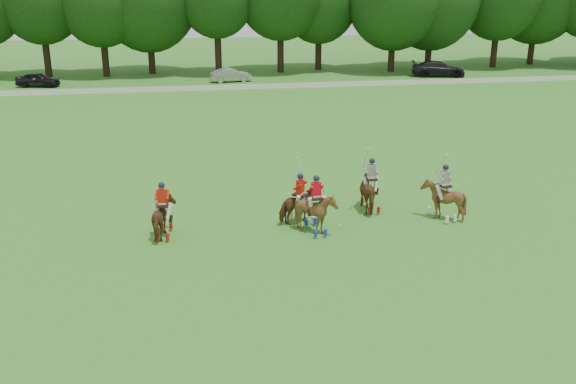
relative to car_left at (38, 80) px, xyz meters
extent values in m
plane|color=#2D7220|center=(17.25, -42.50, -0.67)|extent=(180.00, 180.00, 0.00)
cylinder|color=black|center=(-0.18, 6.42, 1.82)|extent=(0.70, 0.70, 4.98)
cylinder|color=black|center=(5.62, 5.99, 1.65)|extent=(0.70, 0.70, 4.64)
cylinder|color=black|center=(10.27, 7.02, 1.48)|extent=(0.70, 0.70, 4.31)
cylinder|color=black|center=(17.22, 5.50, 1.95)|extent=(0.70, 0.70, 5.24)
cylinder|color=black|center=(23.88, 5.74, 1.92)|extent=(0.70, 0.70, 5.19)
cylinder|color=black|center=(28.32, 7.12, 1.57)|extent=(0.70, 0.70, 4.48)
cylinder|color=black|center=(35.79, 4.32, 1.43)|extent=(0.70, 0.70, 4.21)
cylinder|color=black|center=(40.51, 5.67, 1.36)|extent=(0.70, 0.70, 4.07)
cylinder|color=black|center=(48.42, 5.88, 1.72)|extent=(0.70, 0.70, 4.79)
cylinder|color=black|center=(53.85, 7.42, 1.55)|extent=(0.70, 0.70, 4.44)
cube|color=white|center=(17.25, -4.50, -0.45)|extent=(120.00, 0.10, 0.44)
imported|color=black|center=(0.00, 0.00, 0.00)|extent=(4.19, 2.35, 1.34)
imported|color=#A3A2A7|center=(18.05, 0.00, -0.02)|extent=(4.11, 1.96, 1.30)
imported|color=black|center=(39.44, 0.00, 0.12)|extent=(5.80, 3.42, 1.58)
imported|color=#543116|center=(12.19, -38.90, 0.11)|extent=(1.04, 1.94, 1.57)
cube|color=black|center=(12.19, -38.90, 0.69)|extent=(0.50, 0.61, 0.08)
cylinder|color=tan|center=(11.89, -38.87, 0.61)|extent=(0.05, 0.21, 1.29)
imported|color=#543116|center=(17.79, -38.40, 0.07)|extent=(1.91, 1.94, 1.48)
cube|color=black|center=(17.79, -38.40, 0.61)|extent=(0.71, 0.70, 0.08)
cylinder|color=tan|center=(17.99, -38.17, 1.53)|extent=(0.61, 0.52, 1.08)
imported|color=#543116|center=(18.24, -39.46, 0.19)|extent=(1.57, 1.72, 1.73)
cube|color=black|center=(18.24, -39.46, 0.83)|extent=(0.50, 0.61, 0.08)
cylinder|color=tan|center=(18.54, -39.42, 0.75)|extent=(0.05, 0.21, 1.29)
imported|color=#543116|center=(21.18, -37.30, 0.17)|extent=(0.94, 2.02, 1.69)
cube|color=black|center=(21.18, -37.30, 0.80)|extent=(0.45, 0.56, 0.08)
cylinder|color=tan|center=(20.88, -37.30, 1.72)|extent=(0.04, 0.77, 1.08)
imported|color=#543116|center=(23.91, -38.84, 0.19)|extent=(1.74, 1.86, 1.73)
cube|color=black|center=(23.91, -38.84, 0.83)|extent=(0.56, 0.65, 0.08)
cylinder|color=tan|center=(23.62, -38.92, 1.75)|extent=(0.22, 0.75, 1.08)
sphere|color=white|center=(19.36, -39.05, -0.63)|extent=(0.09, 0.09, 0.09)
camera|label=1|loc=(13.13, -63.14, 9.26)|focal=40.00mm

